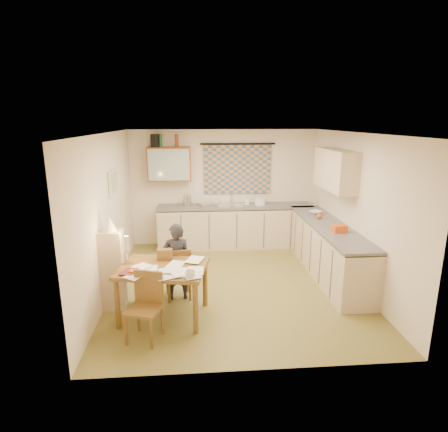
{
  "coord_description": "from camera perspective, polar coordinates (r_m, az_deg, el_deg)",
  "views": [
    {
      "loc": [
        -0.64,
        -5.8,
        2.7
      ],
      "look_at": [
        -0.16,
        0.2,
        1.14
      ],
      "focal_mm": 30.0,
      "sensor_mm": 36.0,
      "label": 1
    }
  ],
  "objects": [
    {
      "name": "candle_flame",
      "position": [
        5.26,
        -14.84,
        -2.99
      ],
      "size": [
        0.02,
        0.02,
        0.02
      ],
      "primitive_type": "sphere",
      "color": "#FFCC66",
      "rests_on": "dining_table"
    },
    {
      "name": "counter_right",
      "position": [
        6.94,
        15.45,
        -4.96
      ],
      "size": [
        0.62,
        2.95,
        0.92
      ],
      "color": "tan",
      "rests_on": "floor"
    },
    {
      "name": "bottle_green",
      "position": [
        7.92,
        -9.67,
        11.26
      ],
      "size": [
        0.08,
        0.08,
        0.26
      ],
      "primitive_type": "cylinder",
      "rotation": [
        0.0,
        0.0,
        -0.21
      ],
      "color": "#195926",
      "rests_on": "wall_cabinet"
    },
    {
      "name": "eyeglasses",
      "position": [
        4.94,
        -8.49,
        -8.81
      ],
      "size": [
        0.13,
        0.06,
        0.02
      ],
      "primitive_type": "cube",
      "rotation": [
        0.0,
        0.0,
        -0.1
      ],
      "color": "black",
      "rests_on": "dining_table"
    },
    {
      "name": "candle_holder",
      "position": [
        5.4,
        -14.67,
        -6.14
      ],
      "size": [
        0.08,
        0.08,
        0.18
      ],
      "primitive_type": "cylinder",
      "rotation": [
        0.0,
        0.0,
        -0.51
      ],
      "color": "silver",
      "rests_on": "dining_table"
    },
    {
      "name": "mixing_bowl",
      "position": [
        8.06,
        5.54,
        2.25
      ],
      "size": [
        0.25,
        0.25,
        0.16
      ],
      "primitive_type": "cylinder",
      "rotation": [
        0.0,
        0.0,
        0.06
      ],
      "color": "white",
      "rests_on": "counter_back"
    },
    {
      "name": "fruit_orange",
      "position": [
        7.12,
        14.32,
        -0.03
      ],
      "size": [
        0.1,
        0.1,
        0.1
      ],
      "primitive_type": "sphere",
      "color": "#D95114",
      "rests_on": "counter_right"
    },
    {
      "name": "orange_bag",
      "position": [
        6.37,
        17.17,
        -1.84
      ],
      "size": [
        0.23,
        0.18,
        0.12
      ],
      "primitive_type": "cube",
      "rotation": [
        0.0,
        0.0,
        0.08
      ],
      "color": "#D95114",
      "rests_on": "counter_right"
    },
    {
      "name": "floor",
      "position": [
        6.44,
        1.56,
        -10.41
      ],
      "size": [
        4.0,
        4.5,
        0.02
      ],
      "primitive_type": "cube",
      "color": "olive",
      "rests_on": "ground"
    },
    {
      "name": "book",
      "position": [
        5.26,
        -13.98,
        -7.61
      ],
      "size": [
        0.33,
        0.35,
        0.02
      ],
      "primitive_type": "imported",
      "rotation": [
        0.0,
        0.0,
        -0.36
      ],
      "color": "#D95114",
      "rests_on": "dining_table"
    },
    {
      "name": "kettle",
      "position": [
        7.93,
        -5.65,
        2.34
      ],
      "size": [
        0.2,
        0.2,
        0.24
      ],
      "primitive_type": "cylinder",
      "rotation": [
        0.0,
        0.0,
        -0.09
      ],
      "color": "silver",
      "rests_on": "counter_back"
    },
    {
      "name": "chair_far",
      "position": [
        5.92,
        -6.95,
        -9.97
      ],
      "size": [
        0.42,
        0.42,
        0.83
      ],
      "rotation": [
        0.0,
        0.0,
        3.29
      ],
      "color": "brown",
      "rests_on": "floor"
    },
    {
      "name": "dish_rack",
      "position": [
        7.95,
        -2.56,
        1.77
      ],
      "size": [
        0.43,
        0.41,
        0.06
      ],
      "primitive_type": "cube",
      "rotation": [
        0.0,
        0.0,
        0.37
      ],
      "color": "silver",
      "rests_on": "counter_back"
    },
    {
      "name": "dining_table",
      "position": [
        5.37,
        -9.17,
        -11.28
      ],
      "size": [
        1.31,
        1.09,
        0.75
      ],
      "rotation": [
        0.0,
        0.0,
        -0.19
      ],
      "color": "brown",
      "rests_on": "floor"
    },
    {
      "name": "framed_print",
      "position": [
        6.42,
        -16.56,
        4.94
      ],
      "size": [
        0.04,
        0.5,
        0.4
      ],
      "primitive_type": "cube",
      "color": "beige",
      "rests_on": "wall_left"
    },
    {
      "name": "letter_rack",
      "position": [
        5.43,
        -9.0,
        -5.82
      ],
      "size": [
        0.22,
        0.11,
        0.16
      ],
      "primitive_type": "cube",
      "rotation": [
        0.0,
        0.0,
        0.04
      ],
      "color": "brown",
      "rests_on": "dining_table"
    },
    {
      "name": "print_canvas",
      "position": [
        6.42,
        -16.34,
        4.95
      ],
      "size": [
        0.01,
        0.42,
        0.32
      ],
      "primitive_type": "cube",
      "color": "beige",
      "rests_on": "wall_left"
    },
    {
      "name": "bottle_brown",
      "position": [
        7.9,
        -7.24,
        11.34
      ],
      "size": [
        0.09,
        0.09,
        0.26
      ],
      "primitive_type": "cylinder",
      "rotation": [
        0.0,
        0.0,
        -0.26
      ],
      "color": "brown",
      "rests_on": "wall_cabinet"
    },
    {
      "name": "ceiling",
      "position": [
        5.84,
        1.73,
        12.63
      ],
      "size": [
        4.0,
        4.5,
        0.02
      ],
      "primitive_type": "cube",
      "color": "white",
      "rests_on": "floor"
    },
    {
      "name": "counter_back",
      "position": [
        8.12,
        1.7,
        -1.59
      ],
      "size": [
        3.3,
        0.62,
        0.92
      ],
      "color": "tan",
      "rests_on": "floor"
    },
    {
      "name": "orange_box",
      "position": [
        5.07,
        -13.6,
        -8.3
      ],
      "size": [
        0.14,
        0.12,
        0.04
      ],
      "primitive_type": "cube",
      "rotation": [
        0.0,
        0.0,
        -0.4
      ],
      "color": "#D95114",
      "rests_on": "dining_table"
    },
    {
      "name": "wall_cabinet_glass",
      "position": [
        7.78,
        -8.4,
        7.7
      ],
      "size": [
        0.84,
        0.02,
        0.64
      ],
      "primitive_type": "cube",
      "color": "#99B2A5",
      "rests_on": "wall_back"
    },
    {
      "name": "person",
      "position": [
        5.77,
        -7.23,
        -6.92
      ],
      "size": [
        0.5,
        0.38,
        1.21
      ],
      "primitive_type": "imported",
      "rotation": [
        0.0,
        0.0,
        3.24
      ],
      "color": "black",
      "rests_on": "floor"
    },
    {
      "name": "soap_bottle",
      "position": [
        8.06,
        3.6,
        2.35
      ],
      "size": [
        0.14,
        0.14,
        0.17
      ],
      "primitive_type": "imported",
      "rotation": [
        0.0,
        0.0,
        -0.43
      ],
      "color": "white",
      "rests_on": "counter_back"
    },
    {
      "name": "stove",
      "position": [
        6.01,
        18.95,
        -8.65
      ],
      "size": [
        0.54,
        0.54,
        0.84
      ],
      "color": "white",
      "rests_on": "floor"
    },
    {
      "name": "wall_back",
      "position": [
        8.22,
        -0.06,
        4.33
      ],
      "size": [
        4.0,
        0.02,
        2.5
      ],
      "primitive_type": "cube",
      "color": "#F4E1C6",
      "rests_on": "floor"
    },
    {
      "name": "wall_right",
      "position": [
        6.54,
        19.43,
        0.85
      ],
      "size": [
        0.02,
        4.5,
        2.5
      ],
      "primitive_type": "cube",
      "color": "#F4E1C6",
      "rests_on": "floor"
    },
    {
      "name": "tap",
      "position": [
        8.14,
        1.19,
        2.87
      ],
      "size": [
        0.04,
        0.04,
        0.28
      ],
      "primitive_type": "cylinder",
      "rotation": [
        0.0,
        0.0,
        -0.26
      ],
      "color": "silver",
      "rests_on": "counter_back"
    },
    {
      "name": "lampshade",
      "position": [
        5.48,
        -17.09,
        -1.08
      ],
      "size": [
        0.2,
        0.2,
        0.22
      ],
      "primitive_type": "cone",
      "color": "beige",
      "rests_on": "shelf_stand"
    },
    {
      "name": "speaker",
      "position": [
        7.93,
        -10.5,
        11.23
      ],
      "size": [
        0.16,
        0.2,
        0.26
      ],
      "primitive_type": "cube",
      "rotation": [
        0.0,
        0.0,
        0.01
      ],
      "color": "black",
      "rests_on": "wall_cabinet"
    },
    {
      "name": "mug",
      "position": [
        4.8,
        -5.16,
        -8.85
      ],
      "size": [
        0.14,
        0.14,
        0.1
      ],
      "primitive_type": "imported",
      "rotation": [
        0.0,
        0.0,
        -0.06
      ],
      "color": "white",
      "rests_on": "dining_table"
    },
    {
      "name": "window_blind",
      "position": [
        8.15,
        2.08,
        7.08
      ],
      "size": [
        1.45,
        0.03,
        1.05
      ],
      "primitive_type": "cube",
      "color": "#3D5F7D",
      "rests_on": "wall_back"
    },
    {
      "name": "shelf_stand",
      "position": [
        5.7,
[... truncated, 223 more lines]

